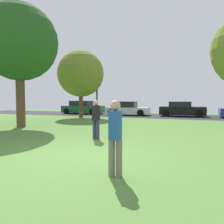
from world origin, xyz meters
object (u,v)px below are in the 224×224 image
object	(u,v)px
street_lamp_post	(97,92)
maple_tree_far	(19,43)
person_walking	(96,118)
parked_car_black	(182,109)
parked_car_white	(127,109)
person_bystander	(115,135)
parked_car_green	(83,108)
maple_tree_near	(81,74)

from	to	relation	value
street_lamp_post	maple_tree_far	bearing A→B (deg)	-101.26
person_walking	street_lamp_post	world-z (taller)	street_lamp_post
person_walking	parked_car_black	xyz separation A→B (m)	(2.80, 13.62, -0.23)
maple_tree_far	parked_car_white	bearing A→B (deg)	73.92
person_bystander	person_walking	xyz separation A→B (m)	(-2.17, 3.79, -0.01)
person_bystander	parked_car_black	world-z (taller)	person_bystander
person_walking	parked_car_green	size ratio (longest dim) A/B	0.35
parked_car_white	maple_tree_near	bearing A→B (deg)	-127.50
maple_tree_near	street_lamp_post	distance (m)	2.19
maple_tree_near	parked_car_white	size ratio (longest dim) A/B	1.39
maple_tree_near	maple_tree_far	size ratio (longest dim) A/B	0.83
person_bystander	parked_car_white	world-z (taller)	person_bystander
person_bystander	street_lamp_post	world-z (taller)	street_lamp_post
person_bystander	person_walking	world-z (taller)	person_bystander
parked_car_black	parked_car_white	bearing A→B (deg)	-176.32
person_bystander	street_lamp_post	distance (m)	14.90
parked_car_black	street_lamp_post	world-z (taller)	street_lamp_post
maple_tree_near	street_lamp_post	xyz separation A→B (m)	(1.40, 0.39, -1.64)
parked_car_green	street_lamp_post	world-z (taller)	street_lamp_post
street_lamp_post	maple_tree_near	bearing A→B (deg)	-164.38
parked_car_white	parked_car_green	bearing A→B (deg)	176.58
maple_tree_near	parked_car_black	distance (m)	10.08
maple_tree_near	parked_car_green	size ratio (longest dim) A/B	1.30
parked_car_green	street_lamp_post	distance (m)	5.59
person_bystander	person_walking	size ratio (longest dim) A/B	1.01
person_walking	parked_car_black	world-z (taller)	person_walking
maple_tree_near	street_lamp_post	size ratio (longest dim) A/B	1.32
parked_car_green	parked_car_white	size ratio (longest dim) A/B	1.07
maple_tree_far	person_bystander	world-z (taller)	maple_tree_far
maple_tree_far	person_walking	xyz separation A→B (m)	(5.76, -2.02, -4.02)
maple_tree_near	person_bystander	distance (m)	15.45
person_walking	parked_car_black	distance (m)	13.91
parked_car_green	parked_car_white	xyz separation A→B (m)	(5.30, -0.32, -0.03)
parked_car_green	parked_car_white	bearing A→B (deg)	-3.42
person_walking	parked_car_green	world-z (taller)	person_walking
maple_tree_far	person_walking	size ratio (longest dim) A/B	4.46
parked_car_green	street_lamp_post	xyz separation A→B (m)	(3.56, -4.01, 1.59)
parked_car_white	parked_car_black	xyz separation A→B (m)	(5.32, 0.34, 0.02)
person_bystander	parked_car_black	bearing A→B (deg)	-7.43
maple_tree_near	parked_car_green	xyz separation A→B (m)	(-2.16, 4.40, -3.23)
maple_tree_near	person_walking	distance (m)	11.20
person_bystander	parked_car_black	distance (m)	17.42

